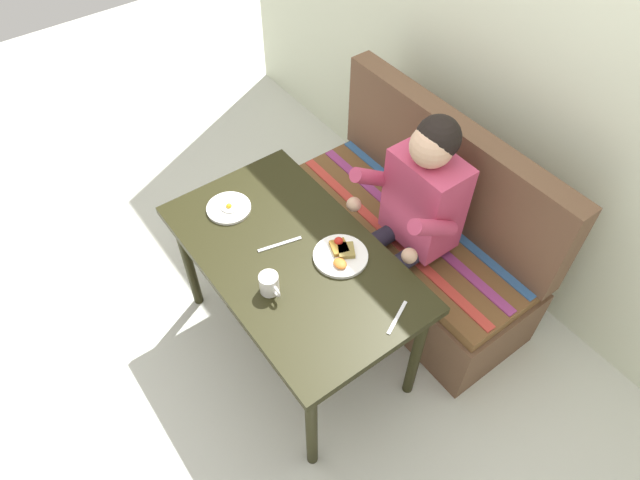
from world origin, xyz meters
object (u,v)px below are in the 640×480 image
at_px(person, 412,209).
at_px(knife, 280,244).
at_px(couch, 412,236).
at_px(fork, 397,317).
at_px(table, 292,266).
at_px(plate_breakfast, 341,254).
at_px(coffee_mug, 269,284).
at_px(plate_eggs, 229,208).

relative_size(person, knife, 6.06).
bearing_deg(couch, person, -56.83).
bearing_deg(fork, table, 171.46).
bearing_deg(plate_breakfast, fork, -1.70).
distance_m(table, coffee_mug, 0.25).
bearing_deg(fork, knife, 170.49).
distance_m(couch, plate_eggs, 1.02).
xyz_separation_m(plate_eggs, coffee_mug, (0.50, -0.10, 0.04)).
bearing_deg(knife, fork, 28.89).
xyz_separation_m(table, person, (0.11, 0.59, 0.09)).
distance_m(table, couch, 0.83).
bearing_deg(knife, person, 85.91).
height_order(table, person, person).
relative_size(plate_eggs, fork, 1.20).
height_order(plate_breakfast, knife, plate_breakfast).
xyz_separation_m(person, plate_breakfast, (0.02, -0.43, 0.00)).
bearing_deg(fork, person, 106.87).
bearing_deg(person, fork, -48.13).
height_order(couch, coffee_mug, couch).
relative_size(person, plate_breakfast, 5.16).
xyz_separation_m(couch, plate_breakfast, (0.13, -0.60, 0.41)).
xyz_separation_m(plate_eggs, knife, (0.32, 0.07, -0.01)).
height_order(person, plate_breakfast, person).
bearing_deg(knife, couch, 97.87).
distance_m(couch, person, 0.46).
relative_size(table, coffee_mug, 10.17).
bearing_deg(knife, table, 22.11).
height_order(table, plate_breakfast, plate_breakfast).
bearing_deg(table, plate_eggs, -168.26).
distance_m(person, knife, 0.63).
xyz_separation_m(plate_breakfast, fork, (0.37, -0.01, -0.01)).
relative_size(table, couch, 0.83).
relative_size(table, knife, 6.00).
distance_m(plate_eggs, fork, 0.93).
bearing_deg(fork, plate_eggs, 169.43).
bearing_deg(plate_breakfast, plate_eggs, -155.20).
bearing_deg(coffee_mug, knife, 137.23).
xyz_separation_m(couch, fork, (0.51, -0.61, 0.40)).
height_order(table, fork, fork).
bearing_deg(coffee_mug, fork, 39.22).
bearing_deg(plate_eggs, person, 53.01).
height_order(couch, fork, couch).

